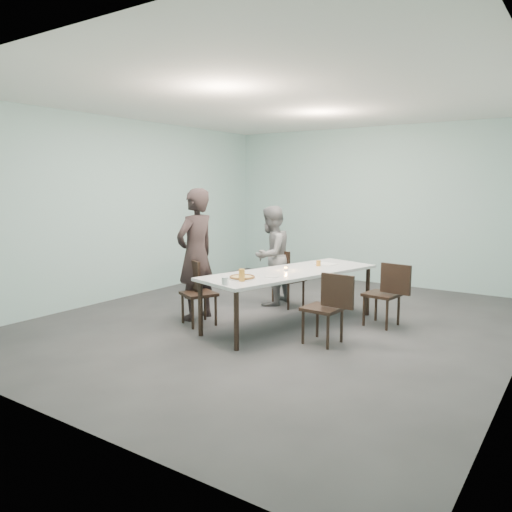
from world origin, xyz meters
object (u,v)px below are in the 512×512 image
Objects in this scene: table at (290,275)px; diner_near at (196,254)px; chair_near_right at (329,304)px; beer_glass at (242,275)px; amber_tumbler at (318,263)px; chair_far_left at (285,274)px; tealight at (286,269)px; pizza at (242,277)px; side_plate at (272,276)px; water_tumbler at (225,281)px; chair_near_left at (196,288)px; diner_far at (271,256)px; chair_far_right at (387,290)px.

diner_near is at bearing -159.87° from table.
beer_glass is (-0.93, -0.48, 0.32)m from chair_near_right.
diner_near reaches higher than amber_tumbler.
chair_far_left is 1.12m from tealight.
pizza is at bearing -100.22° from tealight.
chair_far_left is 1.59m from side_plate.
diner_near is (-2.08, 0.01, 0.43)m from chair_near_right.
side_plate is at bearing -87.78° from table.
table is 1.38m from diner_near.
pizza is 0.16m from beer_glass.
pizza is at bearing -62.73° from chair_far_left.
water_tumbler is at bearing 58.36° from diner_near.
chair_near_left is 15.54× the size of tealight.
chair_near_right is 2.56× the size of pizza.
side_plate is 2.25× the size of amber_tumbler.
beer_glass reaches higher than water_tumbler.
water_tumbler is (1.12, -0.77, -0.14)m from diner_near.
diner_near is 5.47× the size of pizza.
water_tumbler is (0.70, -2.11, 0.01)m from diner_far.
table is 0.10m from tealight.
chair_far_left is 1.00× the size of chair_far_right.
side_plate is at bearing -51.66° from chair_far_left.
chair_near_right is 5.80× the size of beer_glass.
chair_far_right reaches higher than side_plate.
diner_near reaches higher than chair_far_right.
chair_far_left is at bearing 124.80° from table.
diner_near reaches higher than chair_far_left.
side_plate is (1.14, 0.15, 0.25)m from chair_near_left.
chair_far_left is at bearing 102.44° from water_tumbler.
beer_glass is at bearing 30.54° from chair_near_right.
amber_tumbler reaches higher than pizza.
amber_tumbler is (1.24, 1.24, 0.29)m from chair_near_left.
chair_near_right is at bearing 92.88° from diner_near.
diner_near is at bearing 3.08° from chair_near_right.
beer_glass is at bearing -99.10° from amber_tumbler.
tealight is at bearing 86.37° from beer_glass.
side_plate is (0.66, -1.42, 0.25)m from chair_far_left.
amber_tumbler is at bearing 84.64° from side_plate.
pizza is at bearing 14.05° from chair_near_left.
amber_tumbler is (0.98, -0.28, 0.00)m from diner_far.
pizza is 6.07× the size of tealight.
beer_glass is at bearing 21.52° from diner_far.
side_plate is at bearing -95.36° from amber_tumbler.
tealight is (0.06, 0.94, -0.05)m from beer_glass.
chair_far_right is 2.07m from beer_glass.
water_tumbler is at bearing -82.97° from pizza.
chair_near_left is 1.00× the size of chair_far_right.
beer_glass reaches higher than chair_near_right.
chair_near_right and chair_far_right have the same top height.
chair_far_right is 1.63m from side_plate.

